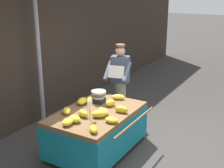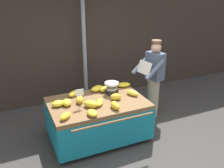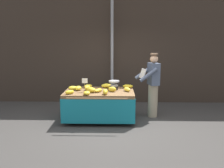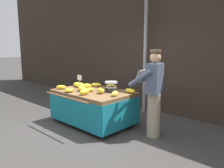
{
  "view_description": "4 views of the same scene",
  "coord_description": "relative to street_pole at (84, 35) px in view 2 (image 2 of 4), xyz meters",
  "views": [
    {
      "loc": [
        -4.51,
        -2.11,
        2.87
      ],
      "look_at": [
        0.09,
        0.6,
        1.15
      ],
      "focal_mm": 48.43,
      "sensor_mm": 36.0,
      "label": 1
    },
    {
      "loc": [
        -1.81,
        -3.2,
        2.77
      ],
      "look_at": [
        -0.16,
        0.49,
        1.12
      ],
      "focal_mm": 39.61,
      "sensor_mm": 36.0,
      "label": 2
    },
    {
      "loc": [
        0.07,
        -5.71,
        2.11
      ],
      "look_at": [
        -0.07,
        0.49,
        0.98
      ],
      "focal_mm": 40.53,
      "sensor_mm": 36.0,
      "label": 3
    },
    {
      "loc": [
        3.38,
        -2.73,
        1.81
      ],
      "look_at": [
        0.1,
        0.73,
        0.98
      ],
      "focal_mm": 36.3,
      "sensor_mm": 36.0,
      "label": 4
    }
  ],
  "objects": [
    {
      "name": "ground_plane",
      "position": [
        0.1,
        -2.2,
        -1.68
      ],
      "size": [
        60.0,
        60.0,
        0.0
      ],
      "primitive_type": "plane",
      "color": "#383533"
    },
    {
      "name": "back_wall",
      "position": [
        0.1,
        0.41,
        0.31
      ],
      "size": [
        16.0,
        0.24,
        3.99
      ],
      "primitive_type": "cube",
      "color": "#332821",
      "rests_on": "ground"
    },
    {
      "name": "street_pole",
      "position": [
        0.0,
        0.0,
        0.0
      ],
      "size": [
        0.09,
        0.09,
        3.37
      ],
      "primitive_type": "cylinder",
      "color": "gray",
      "rests_on": "ground"
    },
    {
      "name": "banana_cart",
      "position": [
        -0.29,
        -1.58,
        -1.11
      ],
      "size": [
        1.78,
        1.36,
        0.77
      ],
      "color": "brown",
      "rests_on": "ground"
    },
    {
      "name": "weighing_scale",
      "position": [
        0.08,
        -1.38,
        -0.8
      ],
      "size": [
        0.28,
        0.28,
        0.23
      ],
      "color": "black",
      "rests_on": "banana_cart"
    },
    {
      "name": "price_sign",
      "position": [
        -0.65,
        -1.68,
        -0.67
      ],
      "size": [
        0.14,
        0.01,
        0.34
      ],
      "color": "#997A51",
      "rests_on": "banana_cart"
    },
    {
      "name": "banana_bunch_0",
      "position": [
        -0.13,
        -1.14,
        -0.86
      ],
      "size": [
        0.31,
        0.24,
        0.11
      ],
      "primitive_type": "ellipsoid",
      "rotation": [
        0.0,
        0.0,
        1.85
      ],
      "color": "yellow",
      "rests_on": "banana_cart"
    },
    {
      "name": "banana_bunch_1",
      "position": [
        0.04,
        -1.66,
        -0.85
      ],
      "size": [
        0.23,
        0.18,
        0.13
      ],
      "primitive_type": "ellipsoid",
      "rotation": [
        0.0,
        0.0,
        1.29
      ],
      "color": "gold",
      "rests_on": "banana_cart"
    },
    {
      "name": "banana_bunch_2",
      "position": [
        -0.98,
        -1.97,
        -0.86
      ],
      "size": [
        0.25,
        0.24,
        0.1
      ],
      "primitive_type": "ellipsoid",
      "rotation": [
        0.0,
        0.0,
        2.3
      ],
      "color": "gold",
      "rests_on": "banana_cart"
    },
    {
      "name": "banana_bunch_3",
      "position": [
        -0.63,
        -1.17,
        -0.86
      ],
      "size": [
        0.28,
        0.25,
        0.1
      ],
      "primitive_type": "ellipsoid",
      "rotation": [
        0.0,
        0.0,
        2.21
      ],
      "color": "yellow",
      "rests_on": "banana_cart"
    },
    {
      "name": "banana_bunch_4",
      "position": [
        -0.56,
        -2.04,
        -0.87
      ],
      "size": [
        0.17,
        0.24,
        0.09
      ],
      "primitive_type": "ellipsoid",
      "rotation": [
        0.0,
        0.0,
        0.05
      ],
      "color": "gold",
      "rests_on": "banana_cart"
    },
    {
      "name": "banana_bunch_5",
      "position": [
        -0.84,
        -1.51,
        -0.86
      ],
      "size": [
        0.2,
        0.25,
        0.11
      ],
      "primitive_type": "ellipsoid",
      "rotation": [
        0.0,
        0.0,
        2.91
      ],
      "color": "yellow",
      "rests_on": "banana_cart"
    },
    {
      "name": "banana_bunch_6",
      "position": [
        -0.12,
        -1.98,
        -0.85
      ],
      "size": [
        0.13,
        0.26,
        0.13
      ],
      "primitive_type": "ellipsoid",
      "rotation": [
        0.0,
        0.0,
        0.03
      ],
      "color": "gold",
      "rests_on": "banana_cart"
    },
    {
      "name": "banana_bunch_7",
      "position": [
        0.42,
        -1.61,
        -0.86
      ],
      "size": [
        0.22,
        0.29,
        0.1
      ],
      "primitive_type": "ellipsoid",
      "rotation": [
        0.0,
        0.0,
        0.47
      ],
      "color": "yellow",
      "rests_on": "banana_cart"
    },
    {
      "name": "banana_bunch_8",
      "position": [
        -0.99,
        -1.48,
        -0.86
      ],
      "size": [
        0.24,
        0.18,
        0.11
      ],
      "primitive_type": "ellipsoid",
      "rotation": [
        0.0,
        0.0,
        1.67
      ],
      "color": "yellow",
      "rests_on": "banana_cart"
    },
    {
      "name": "banana_bunch_9",
      "position": [
        0.45,
        -1.16,
        -0.87
      ],
      "size": [
        0.3,
        0.19,
        0.09
      ],
      "primitive_type": "ellipsoid",
      "rotation": [
        0.0,
        0.0,
        1.44
      ],
      "color": "gold",
      "rests_on": "banana_cart"
    },
    {
      "name": "banana_bunch_10",
      "position": [
        -0.48,
        -1.75,
        -0.85
      ],
      "size": [
        0.31,
        0.31,
        0.13
      ],
      "primitive_type": "ellipsoid",
      "rotation": [
        0.0,
        0.0,
        0.77
      ],
      "color": "gold",
      "rests_on": "banana_cart"
    },
    {
      "name": "banana_bunch_11",
      "position": [
        -0.61,
        -1.5,
        -0.85
      ],
      "size": [
        0.2,
        0.26,
        0.12
      ],
      "primitive_type": "ellipsoid",
      "rotation": [
        0.0,
        0.0,
        2.76
      ],
      "color": "gold",
      "rests_on": "banana_cart"
    },
    {
      "name": "banana_bunch_12",
      "position": [
        -0.01,
        -1.23,
        -0.86
      ],
      "size": [
        0.26,
        0.22,
        0.12
      ],
      "primitive_type": "ellipsoid",
      "rotation": [
        0.0,
        0.0,
        2.04
      ],
      "color": "gold",
      "rests_on": "banana_cart"
    },
    {
      "name": "banana_bunch_13",
      "position": [
        -0.3,
        -1.72,
        -0.87
      ],
      "size": [
        0.24,
        0.31,
        0.09
      ],
      "primitive_type": "ellipsoid",
      "rotation": [
        0.0,
        0.0,
        2.64
      ],
      "color": "gold",
      "rests_on": "banana_cart"
    },
    {
      "name": "vendor_person",
      "position": [
        1.11,
        -1.26,
        -0.81
      ],
      "size": [
        0.65,
        0.6,
        1.71
      ],
      "color": "gray",
      "rests_on": "ground"
    }
  ]
}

